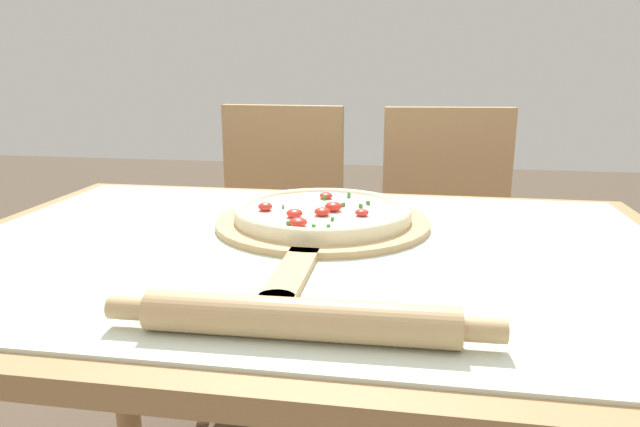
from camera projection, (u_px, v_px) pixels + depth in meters
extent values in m
cube|color=#A87F51|center=(307.00, 257.00, 0.93)|extent=(1.24, 0.87, 0.03)
cylinder|color=#A87F51|center=(120.00, 331.00, 1.47)|extent=(0.06, 0.06, 0.69)
cylinder|color=#A87F51|center=(581.00, 367.00, 1.30)|extent=(0.06, 0.06, 0.69)
cube|color=silver|center=(307.00, 247.00, 0.93)|extent=(1.16, 0.79, 0.00)
cylinder|color=tan|center=(323.00, 222.00, 1.04)|extent=(0.39, 0.39, 0.01)
cube|color=tan|center=(292.00, 273.00, 0.79)|extent=(0.04, 0.20, 0.01)
cylinder|color=tan|center=(276.00, 301.00, 0.69)|extent=(0.05, 0.05, 0.01)
cylinder|color=beige|center=(323.00, 215.00, 1.04)|extent=(0.32, 0.32, 0.02)
torus|color=beige|center=(323.00, 210.00, 1.04)|extent=(0.32, 0.32, 0.02)
cylinder|color=white|center=(323.00, 210.00, 1.04)|extent=(0.28, 0.28, 0.00)
ellipsoid|color=red|center=(265.00, 207.00, 1.02)|extent=(0.03, 0.03, 0.01)
ellipsoid|color=red|center=(294.00, 213.00, 0.98)|extent=(0.03, 0.03, 0.01)
ellipsoid|color=red|center=(362.00, 212.00, 0.99)|extent=(0.02, 0.02, 0.01)
ellipsoid|color=red|center=(333.00, 207.00, 1.02)|extent=(0.03, 0.03, 0.02)
ellipsoid|color=red|center=(327.00, 196.00, 1.12)|extent=(0.03, 0.03, 0.01)
ellipsoid|color=red|center=(322.00, 212.00, 0.99)|extent=(0.03, 0.03, 0.01)
ellipsoid|color=red|center=(299.00, 221.00, 0.93)|extent=(0.03, 0.03, 0.02)
cube|color=#387533|center=(368.00, 203.00, 1.07)|extent=(0.01, 0.01, 0.01)
cube|color=#387533|center=(289.00, 223.00, 0.93)|extent=(0.01, 0.01, 0.01)
cube|color=#387533|center=(343.00, 205.00, 1.05)|extent=(0.01, 0.01, 0.01)
cube|color=#387533|center=(314.00, 227.00, 0.91)|extent=(0.01, 0.01, 0.01)
cube|color=#387533|center=(332.00, 219.00, 0.96)|extent=(0.01, 0.01, 0.01)
cube|color=#387533|center=(325.00, 198.00, 1.11)|extent=(0.01, 0.01, 0.01)
cube|color=#387533|center=(361.00, 206.00, 1.04)|extent=(0.01, 0.01, 0.01)
cube|color=#387533|center=(328.00, 226.00, 0.91)|extent=(0.01, 0.01, 0.01)
cube|color=#387533|center=(283.00, 207.00, 1.04)|extent=(0.00, 0.01, 0.01)
cube|color=#387533|center=(349.00, 195.00, 1.12)|extent=(0.01, 0.01, 0.01)
cylinder|color=tan|center=(299.00, 319.00, 0.61)|extent=(0.34, 0.05, 0.05)
cylinder|color=tan|center=(129.00, 308.00, 0.63)|extent=(0.05, 0.03, 0.03)
cylinder|color=tan|center=(484.00, 330.00, 0.58)|extent=(0.05, 0.03, 0.03)
cube|color=tan|center=(268.00, 264.00, 1.68)|extent=(0.42, 0.42, 0.02)
cube|color=tan|center=(283.00, 176.00, 1.79)|extent=(0.38, 0.05, 0.44)
cylinder|color=tan|center=(200.00, 355.00, 1.62)|extent=(0.04, 0.04, 0.43)
cylinder|color=tan|center=(310.00, 366.00, 1.56)|extent=(0.04, 0.04, 0.43)
cylinder|color=tan|center=(238.00, 309.00, 1.92)|extent=(0.04, 0.04, 0.43)
cylinder|color=tan|center=(331.00, 317.00, 1.86)|extent=(0.04, 0.04, 0.43)
cube|color=tan|center=(452.00, 275.00, 1.60)|extent=(0.44, 0.44, 0.02)
cube|color=tan|center=(446.00, 181.00, 1.72)|extent=(0.38, 0.08, 0.44)
cylinder|color=tan|center=(397.00, 376.00, 1.51)|extent=(0.04, 0.04, 0.43)
cylinder|color=tan|center=(520.00, 379.00, 1.49)|extent=(0.04, 0.04, 0.43)
cylinder|color=tan|center=(389.00, 323.00, 1.82)|extent=(0.04, 0.04, 0.43)
cylinder|color=tan|center=(490.00, 325.00, 1.80)|extent=(0.04, 0.04, 0.43)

